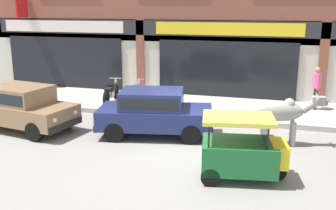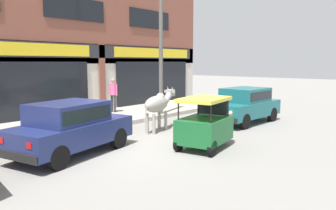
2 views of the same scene
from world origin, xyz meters
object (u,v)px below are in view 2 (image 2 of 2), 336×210
Objects in this scene: car_0 at (244,103)px; utility_pole at (161,45)px; auto_rickshaw at (206,126)px; car_1 at (70,125)px; cow at (158,104)px; pedestrian at (113,91)px.

car_0 is 4.49m from utility_pole.
utility_pole is at bearing 55.32° from auto_rickshaw.
car_0 is 7.57m from car_1.
auto_rickshaw is (-0.86, -2.69, -0.35)m from cow.
pedestrian is 3.13m from utility_pole.
pedestrian is (1.18, 3.91, 0.16)m from cow.
car_0 is at bearing -69.77° from utility_pole.
utility_pole is at bearing 39.41° from cow.
utility_pole is (6.15, 2.14, 2.47)m from car_1.
car_0 and car_1 have the same top height.
cow is 0.34× the size of utility_pole.
car_0 is 1.76× the size of auto_rickshaw.
car_1 is at bearing -140.42° from pedestrian.
cow is 3.86m from car_1.
car_1 is at bearing -176.40° from cow.
pedestrian is (5.02, 4.15, 0.35)m from car_1.
car_0 is at bearing 13.31° from auto_rickshaw.
auto_rickshaw is at bearing -124.68° from utility_pole.
car_0 is at bearing -10.54° from car_1.
cow is 3.75m from utility_pole.
cow is 0.58× the size of car_0.
cow is 2.84m from auto_rickshaw.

